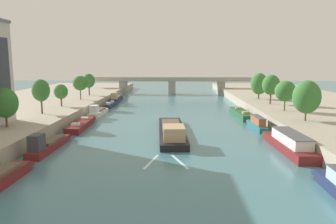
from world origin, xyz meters
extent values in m
cube|color=#A89E89|center=(-37.32, 55.00, 1.15)|extent=(36.00, 170.00, 2.31)
cube|color=#A89E89|center=(37.32, 55.00, 1.15)|extent=(36.00, 170.00, 2.31)
cube|color=black|center=(0.79, 38.41, 0.47)|extent=(5.46, 22.88, 0.95)
cube|color=black|center=(0.16, 50.09, 0.57)|extent=(4.10, 1.42, 0.83)
cube|color=black|center=(0.79, 38.41, 0.98)|extent=(5.54, 22.88, 0.06)
cube|color=tan|center=(1.20, 30.71, 2.02)|extent=(3.42, 4.70, 2.04)
cube|color=black|center=(1.08, 32.98, 2.33)|extent=(2.55, 0.17, 0.57)
cube|color=brown|center=(0.66, 40.68, 1.19)|extent=(3.94, 11.96, 0.36)
cylinder|color=#232328|center=(1.79, 31.65, 1.56)|extent=(0.07, 0.07, 1.10)
cube|color=silver|center=(1.97, 22.87, 0.01)|extent=(2.30, 5.79, 0.03)
cube|color=silver|center=(-1.62, 22.68, 0.01)|extent=(1.69, 5.93, 0.03)
cube|color=maroon|center=(-16.58, 19.44, 0.67)|extent=(2.21, 1.29, 0.92)
cube|color=maroon|center=(-16.81, 27.94, 0.48)|extent=(2.32, 11.33, 0.97)
cube|color=maroon|center=(-16.67, 33.94, 0.58)|extent=(1.98, 1.26, 0.85)
cube|color=maroon|center=(-16.81, 27.94, 1.00)|extent=(2.36, 11.33, 0.06)
cube|color=#38383D|center=(-16.90, 24.11, 2.09)|extent=(1.59, 2.29, 2.12)
cube|color=black|center=(-16.87, 25.25, 2.40)|extent=(1.23, 0.06, 0.59)
cube|color=brown|center=(-16.79, 29.07, 1.21)|extent=(1.74, 5.90, 0.36)
cylinder|color=#232328|center=(-16.58, 24.55, 1.58)|extent=(0.07, 0.07, 1.10)
cube|color=maroon|center=(-16.83, 43.95, 0.55)|extent=(3.08, 13.57, 1.09)
cube|color=maroon|center=(-17.07, 51.04, 0.66)|extent=(2.53, 1.32, 0.91)
cube|color=maroon|center=(-16.83, 43.95, 1.12)|extent=(3.13, 13.58, 0.06)
cube|color=white|center=(-16.93, 46.91, 1.35)|extent=(1.34, 0.94, 0.40)
cube|color=white|center=(-16.70, 40.17, 1.39)|extent=(1.48, 1.15, 0.48)
cylinder|color=#232328|center=(-16.30, 39.92, 1.70)|extent=(0.07, 0.07, 1.10)
cube|color=silver|center=(-17.05, 59.00, 0.47)|extent=(2.51, 10.59, 0.94)
cube|color=silver|center=(-16.92, 64.62, 0.57)|extent=(2.18, 1.26, 0.83)
cube|color=silver|center=(-17.05, 59.00, 0.97)|extent=(2.55, 10.59, 0.06)
cube|color=white|center=(-17.13, 55.42, 1.91)|extent=(1.75, 2.15, 1.82)
cube|color=black|center=(-17.11, 56.48, 2.18)|extent=(1.36, 0.06, 0.51)
cube|color=brown|center=(-17.03, 60.06, 1.18)|extent=(1.89, 5.52, 0.36)
cylinder|color=#232328|center=(-16.78, 55.83, 1.55)|extent=(0.07, 0.07, 1.10)
cube|color=#1E284C|center=(-16.99, 73.28, 0.52)|extent=(2.21, 9.64, 1.04)
cube|color=#1E284C|center=(-16.79, 78.42, 0.62)|extent=(1.79, 1.29, 0.88)
cube|color=#1E284C|center=(-16.99, 73.28, 1.07)|extent=(2.25, 9.64, 0.06)
cube|color=white|center=(-16.91, 75.39, 1.30)|extent=(0.95, 0.94, 0.40)
cube|color=white|center=(-17.10, 70.61, 1.34)|extent=(1.05, 1.14, 0.48)
cylinder|color=#232328|center=(-16.83, 70.40, 1.65)|extent=(0.07, 0.07, 1.10)
cube|color=#1E284C|center=(-17.66, 86.42, 0.56)|extent=(2.51, 12.28, 1.13)
cube|color=#1E284C|center=(-17.77, 92.88, 0.68)|extent=(2.19, 1.28, 0.93)
cube|color=#1E284C|center=(-17.66, 86.42, 1.16)|extent=(2.55, 12.28, 0.06)
cube|color=tan|center=(-17.58, 82.26, 2.16)|extent=(1.76, 2.48, 1.94)
cube|color=black|center=(-17.60, 83.49, 2.45)|extent=(1.37, 0.05, 0.54)
cube|color=brown|center=(-17.68, 87.64, 1.37)|extent=(1.90, 6.39, 0.36)
cylinder|color=#232328|center=(-17.25, 82.75, 1.74)|extent=(0.07, 0.07, 1.10)
cube|color=#1E284C|center=(17.58, 17.21, 0.65)|extent=(2.16, 1.30, 0.91)
cube|color=maroon|center=(17.69, 28.33, 0.62)|extent=(3.53, 14.33, 1.24)
cube|color=maroon|center=(17.44, 35.80, 0.74)|extent=(2.95, 1.35, 0.99)
cube|color=maroon|center=(17.69, 28.33, 1.27)|extent=(3.60, 14.33, 0.06)
cube|color=white|center=(17.71, 27.62, 1.99)|extent=(2.81, 9.19, 1.39)
cube|color=#4C4C51|center=(17.71, 27.62, 2.73)|extent=(3.00, 9.47, 0.08)
cylinder|color=#232328|center=(18.29, 24.08, 1.85)|extent=(0.07, 0.07, 1.10)
cube|color=#23666B|center=(16.95, 43.61, 0.47)|extent=(1.86, 9.09, 0.94)
cube|color=#23666B|center=(16.81, 48.48, 0.56)|extent=(1.56, 1.25, 0.83)
cube|color=#23666B|center=(16.95, 43.61, 0.97)|extent=(1.89, 9.09, 0.06)
cube|color=#9E5133|center=(16.96, 43.15, 1.69)|extent=(1.48, 5.83, 1.38)
cube|color=#4C4C51|center=(16.96, 43.15, 2.42)|extent=(1.58, 6.00, 0.08)
cylinder|color=#232328|center=(17.26, 40.90, 1.55)|extent=(0.07, 0.07, 1.10)
cube|color=#235633|center=(16.79, 57.46, 0.63)|extent=(3.19, 14.76, 1.26)
cube|color=#235633|center=(16.55, 65.15, 0.76)|extent=(2.64, 1.34, 1.00)
cube|color=#235633|center=(16.79, 57.46, 1.29)|extent=(3.24, 14.76, 0.06)
cube|color=tan|center=(16.69, 60.69, 1.52)|extent=(1.39, 0.94, 0.40)
cube|color=tan|center=(16.91, 53.36, 1.56)|extent=(1.54, 1.15, 0.48)
cylinder|color=#232328|center=(17.33, 53.08, 1.87)|extent=(0.07, 0.07, 1.10)
cylinder|color=brown|center=(-25.41, 32.89, 3.61)|extent=(0.36, 0.36, 2.59)
ellipsoid|color=#336B2D|center=(-25.41, 32.89, 6.21)|extent=(3.95, 3.95, 4.74)
cylinder|color=brown|center=(-25.36, 46.50, 4.04)|extent=(0.34, 0.34, 3.47)
ellipsoid|color=#336B2D|center=(-25.36, 46.50, 6.99)|extent=(3.48, 3.48, 4.43)
cylinder|color=brown|center=(-25.22, 57.27, 3.56)|extent=(0.36, 0.36, 2.50)
ellipsoid|color=#336B2D|center=(-25.22, 57.27, 5.75)|extent=(3.20, 3.20, 3.41)
cylinder|color=brown|center=(-24.60, 70.63, 4.02)|extent=(0.28, 0.28, 3.43)
ellipsoid|color=#336B2D|center=(-24.60, 70.63, 6.84)|extent=(3.94, 3.94, 4.02)
cylinder|color=brown|center=(-25.40, 82.48, 3.94)|extent=(0.39, 0.39, 3.27)
ellipsoid|color=#336B2D|center=(-25.40, 82.48, 6.78)|extent=(3.73, 3.73, 4.37)
cylinder|color=brown|center=(24.35, 39.71, 3.62)|extent=(0.28, 0.28, 2.62)
ellipsoid|color=#387533|center=(24.35, 39.71, 6.53)|extent=(4.77, 4.77, 5.81)
cylinder|color=brown|center=(24.48, 51.19, 3.82)|extent=(0.27, 0.27, 3.02)
ellipsoid|color=#387533|center=(24.48, 51.19, 6.53)|extent=(4.34, 4.34, 4.35)
cylinder|color=brown|center=(24.81, 62.73, 3.98)|extent=(0.38, 0.38, 3.33)
ellipsoid|color=#387533|center=(24.81, 62.73, 7.01)|extent=(4.29, 4.29, 4.96)
cylinder|color=brown|center=(24.67, 73.56, 3.61)|extent=(0.37, 0.37, 2.60)
ellipsoid|color=#387533|center=(24.67, 73.56, 6.54)|extent=(4.70, 4.70, 5.94)
cube|color=#9E998E|center=(0.00, 110.93, 5.31)|extent=(62.65, 4.40, 0.60)
cube|color=#9E998E|center=(0.00, 108.93, 6.06)|extent=(62.65, 0.30, 0.90)
cube|color=#9E998E|center=(0.00, 112.93, 6.06)|extent=(62.65, 0.30, 0.90)
cube|color=#9E998E|center=(-19.32, 110.93, 2.51)|extent=(2.80, 3.60, 5.01)
cube|color=#9E998E|center=(0.00, 110.93, 2.51)|extent=(2.80, 3.60, 5.01)
cube|color=#9E998E|center=(19.32, 110.93, 2.51)|extent=(2.80, 3.60, 5.01)
camera|label=1|loc=(1.46, -16.98, 12.64)|focal=34.58mm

